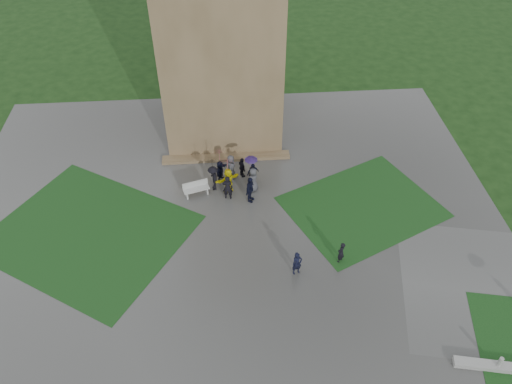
{
  "coord_description": "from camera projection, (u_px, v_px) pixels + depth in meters",
  "views": [
    {
      "loc": [
        0.01,
        -17.26,
        22.09
      ],
      "look_at": [
        1.74,
        5.63,
        1.2
      ],
      "focal_mm": 35.0,
      "sensor_mm": 36.0,
      "label": 1
    }
  ],
  "objects": [
    {
      "name": "bench",
      "position": [
        196.0,
        188.0,
        32.29
      ],
      "size": [
        1.77,
        0.99,
        0.98
      ],
      "rotation": [
        0.0,
        0.0,
        0.29
      ],
      "color": "#B0B1AC",
      "rests_on": "plaza"
    },
    {
      "name": "lawn_inset_right",
      "position": [
        362.0,
        207.0,
        31.74
      ],
      "size": [
        11.12,
        10.15,
        0.01
      ],
      "primitive_type": "cube",
      "rotation": [
        0.0,
        0.0,
        0.44
      ],
      "color": "#133714",
      "rests_on": "plaza"
    },
    {
      "name": "ground",
      "position": [
        232.0,
        278.0,
        27.59
      ],
      "size": [
        120.0,
        120.0,
        0.0
      ],
      "primitive_type": "plane",
      "color": "black"
    },
    {
      "name": "plaza",
      "position": [
        231.0,
        250.0,
        29.06
      ],
      "size": [
        34.0,
        34.0,
        0.02
      ],
      "primitive_type": "cube",
      "color": "#3C3C39",
      "rests_on": "ground"
    },
    {
      "name": "tower",
      "position": [
        219.0,
        9.0,
        32.6
      ],
      "size": [
        8.0,
        8.0,
        18.0
      ],
      "primitive_type": "cube",
      "color": "brown",
      "rests_on": "ground"
    },
    {
      "name": "lawn_inset_left",
      "position": [
        89.0,
        233.0,
        30.05
      ],
      "size": [
        14.1,
        13.46,
        0.01
      ],
      "primitive_type": "cube",
      "rotation": [
        0.0,
        0.0,
        -0.56
      ],
      "color": "#133714",
      "rests_on": "plaza"
    },
    {
      "name": "pedestrian_near",
      "position": [
        341.0,
        252.0,
        27.96
      ],
      "size": [
        0.63,
        0.63,
        1.47
      ],
      "primitive_type": "imported",
      "rotation": [
        0.0,
        0.0,
        3.91
      ],
      "color": "black",
      "rests_on": "plaza"
    },
    {
      "name": "pedestrian_mid",
      "position": [
        297.0,
        263.0,
        27.31
      ],
      "size": [
        0.66,
        0.53,
        1.57
      ],
      "primitive_type": "imported",
      "rotation": [
        0.0,
        0.0,
        0.31
      ],
      "color": "black",
      "rests_on": "plaza"
    },
    {
      "name": "tower_plinth",
      "position": [
        226.0,
        157.0,
        35.32
      ],
      "size": [
        9.0,
        0.8,
        0.22
      ],
      "primitive_type": "cube",
      "color": "brown",
      "rests_on": "plaza"
    },
    {
      "name": "visitor_cluster",
      "position": [
        233.0,
        174.0,
        32.36
      ],
      "size": [
        3.59,
        3.61,
        2.64
      ],
      "color": "black",
      "rests_on": "plaza"
    }
  ]
}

